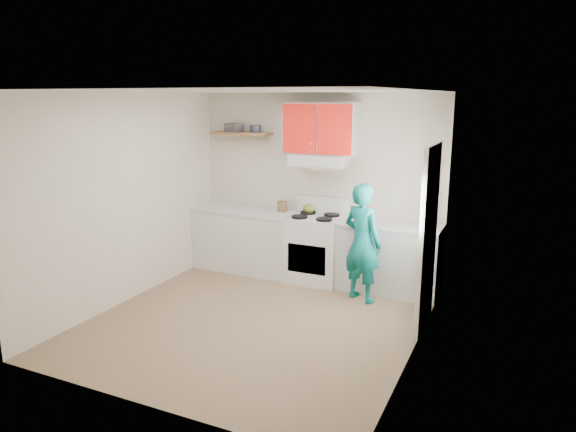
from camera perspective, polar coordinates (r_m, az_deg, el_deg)
The scene contains 21 objects.
floor at distance 6.21m, azimuth -3.45°, elevation -11.31°, with size 3.80×3.80×0.00m, color brown.
ceiling at distance 5.67m, azimuth -3.81°, elevation 13.43°, with size 3.60×3.80×0.04m, color white.
back_wall at distance 7.50m, azimuth 3.29°, elevation 3.31°, with size 3.60×0.04×2.60m, color beige.
front_wall at distance 4.28m, azimuth -15.80°, elevation -4.48°, with size 3.60×0.04×2.60m, color beige.
left_wall at distance 6.83m, azimuth -17.05°, elevation 1.82°, with size 0.04×3.80×2.60m, color beige.
right_wall at distance 5.21m, azimuth 14.09°, elevation -1.30°, with size 0.04×3.80×2.60m, color beige.
door at distance 5.95m, azimuth 14.99°, elevation -2.34°, with size 0.05×0.85×2.05m, color white.
door_glass at distance 5.86m, azimuth 14.97°, elevation 1.70°, with size 0.01×0.55×0.95m, color white.
counter_left at distance 7.85m, azimuth -4.69°, elevation -2.62°, with size 1.52×0.60×0.90m, color silver.
counter_right at distance 7.08m, azimuth 10.94°, elevation -4.56°, with size 1.32×0.60×0.90m, color silver.
stove at distance 7.35m, azimuth 3.00°, elevation -3.59°, with size 0.76×0.65×0.92m, color white.
range_hood at distance 7.20m, azimuth 3.43°, elevation 6.09°, with size 0.76×0.44×0.15m, color silver.
upper_cabinets at distance 7.21m, azimuth 3.63°, elevation 9.49°, with size 1.02×0.33×0.70m, color red.
shelf at distance 7.77m, azimuth -5.07°, elevation 8.97°, with size 0.90×0.30×0.04m, color brown.
books at distance 7.79m, azimuth -5.88°, elevation 9.54°, with size 0.24×0.17×0.12m, color #3B3439.
tin at distance 7.70m, azimuth -3.58°, elevation 9.46°, with size 0.16×0.16×0.10m, color #333D4C.
kettle at distance 7.43m, azimuth 2.25°, elevation 0.81°, with size 0.17×0.17×0.14m, color olive.
crock at distance 7.56m, azimuth -0.65°, elevation 0.98°, with size 0.14×0.14×0.17m, color brown.
cutting_board at distance 6.92m, azimuth 9.92°, elevation -0.98°, with size 0.29×0.21×0.02m, color olive.
silicone_mat at distance 6.80m, azimuth 13.57°, elevation -1.44°, with size 0.29×0.24×0.01m, color red.
person at distance 6.63m, azimuth 8.11°, elevation -2.87°, with size 0.55×0.36×1.52m, color #0B6865.
Camera 1 is at (2.70, -4.98, 2.54)m, focal length 32.66 mm.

